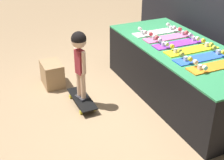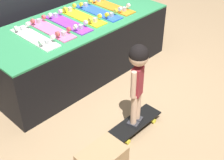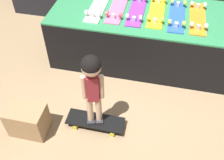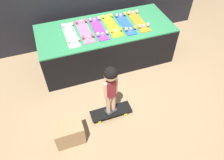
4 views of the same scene
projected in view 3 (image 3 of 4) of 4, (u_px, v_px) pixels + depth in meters
name	position (u px, v px, depth m)	size (l,w,h in m)	color
ground_plane	(135.00, 89.00, 3.22)	(16.00, 16.00, 0.00)	#9E7F5B
display_rack	(144.00, 36.00, 3.40)	(2.31, 0.98, 0.69)	black
skateboard_white_on_rack	(98.00, 7.00, 3.22)	(0.18, 0.70, 0.09)	white
skateboard_pink_on_rack	(117.00, 8.00, 3.20)	(0.18, 0.70, 0.09)	pink
skateboard_purple_on_rack	(137.00, 10.00, 3.16)	(0.18, 0.70, 0.09)	purple
skateboard_yellow_on_rack	(157.00, 12.00, 3.14)	(0.18, 0.70, 0.09)	yellow
skateboard_blue_on_rack	(177.00, 15.00, 3.08)	(0.18, 0.70, 0.09)	blue
skateboard_orange_on_rack	(198.00, 17.00, 3.04)	(0.18, 0.70, 0.09)	orange
skateboard_on_floor	(95.00, 121.00, 2.79)	(0.62, 0.20, 0.09)	black
child	(92.00, 80.00, 2.34)	(0.21, 0.18, 0.88)	#2D2D33
storage_box	(28.00, 120.00, 2.69)	(0.38, 0.26, 0.34)	#A37F56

